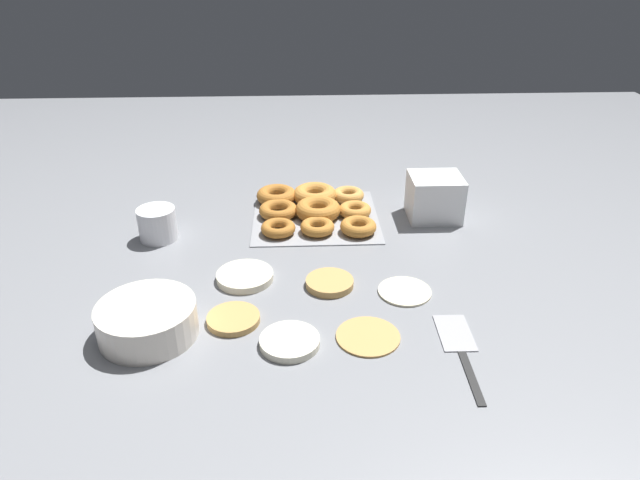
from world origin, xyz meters
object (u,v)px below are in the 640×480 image
(pancake_4, at_px, (368,335))
(pancake_1, at_px, (405,290))
(pancake_0, at_px, (245,276))
(donut_tray, at_px, (313,208))
(pancake_3, at_px, (330,283))
(paper_cup, at_px, (157,224))
(batter_bowl, at_px, (147,320))
(spatula, at_px, (458,341))
(pancake_5, at_px, (290,342))
(container_stack, at_px, (434,197))
(pancake_2, at_px, (233,319))

(pancake_4, bearing_deg, pancake_1, -122.78)
(pancake_0, xyz_separation_m, donut_tray, (-0.15, -0.30, 0.01))
(pancake_0, height_order, pancake_4, pancake_0)
(pancake_3, bearing_deg, paper_cup, -29.59)
(pancake_0, xyz_separation_m, batter_bowl, (0.16, 0.18, 0.02))
(pancake_4, distance_m, spatula, 0.16)
(pancake_5, relative_size, spatula, 0.45)
(pancake_0, height_order, batter_bowl, batter_bowl)
(container_stack, xyz_separation_m, spatula, (0.06, 0.51, -0.05))
(pancake_3, relative_size, pancake_4, 0.85)
(pancake_1, height_order, batter_bowl, batter_bowl)
(pancake_3, bearing_deg, pancake_2, 31.55)
(pancake_5, distance_m, donut_tray, 0.53)
(spatula, bearing_deg, donut_tray, 25.48)
(pancake_1, height_order, pancake_3, pancake_3)
(pancake_0, relative_size, pancake_3, 1.20)
(pancake_0, distance_m, container_stack, 0.54)
(pancake_1, height_order, spatula, pancake_1)
(pancake_0, bearing_deg, pancake_4, 139.11)
(pancake_1, height_order, donut_tray, donut_tray)
(pancake_1, distance_m, pancake_5, 0.28)
(pancake_3, height_order, container_stack, container_stack)
(pancake_1, distance_m, pancake_3, 0.15)
(pancake_2, height_order, pancake_3, pancake_3)
(donut_tray, xyz_separation_m, paper_cup, (0.37, 0.11, 0.02))
(container_stack, height_order, spatula, container_stack)
(donut_tray, relative_size, paper_cup, 3.55)
(pancake_1, xyz_separation_m, container_stack, (-0.13, -0.34, 0.05))
(pancake_5, xyz_separation_m, paper_cup, (0.31, -0.41, 0.03))
(paper_cup, xyz_separation_m, spatula, (-0.61, 0.42, -0.04))
(batter_bowl, distance_m, paper_cup, 0.38)
(pancake_3, xyz_separation_m, spatula, (-0.22, 0.20, -0.00))
(pancake_3, xyz_separation_m, paper_cup, (0.40, -0.22, 0.03))
(donut_tray, distance_m, batter_bowl, 0.58)
(pancake_5, xyz_separation_m, container_stack, (-0.37, -0.50, 0.05))
(container_stack, xyz_separation_m, paper_cup, (0.68, 0.09, -0.02))
(pancake_3, height_order, spatula, pancake_3)
(pancake_0, relative_size, pancake_5, 1.11)
(pancake_3, bearing_deg, pancake_1, 168.38)
(pancake_2, height_order, spatula, pancake_2)
(pancake_3, height_order, pancake_5, same)
(donut_tray, distance_m, spatula, 0.58)
(pancake_2, distance_m, spatula, 0.41)
(container_stack, height_order, paper_cup, container_stack)
(pancake_4, height_order, paper_cup, paper_cup)
(pancake_0, xyz_separation_m, pancake_5, (-0.10, 0.22, -0.00))
(pancake_3, distance_m, donut_tray, 0.34)
(pancake_2, bearing_deg, pancake_1, -166.05)
(pancake_3, height_order, donut_tray, donut_tray)
(pancake_5, height_order, batter_bowl, batter_bowl)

